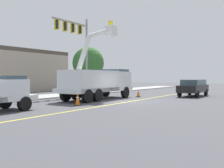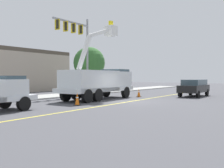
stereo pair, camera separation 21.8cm
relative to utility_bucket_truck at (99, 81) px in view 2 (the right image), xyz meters
name	(u,v)px [view 2 (the right image)]	position (x,y,z in m)	size (l,w,h in m)	color
ground	(130,102)	(-0.10, -3.33, -1.61)	(120.00, 120.00, 0.00)	#47474C
sidewalk_far_side	(52,96)	(-0.57, 5.64, -1.55)	(60.00, 3.60, 0.12)	#9E9E99
lane_centre_stripe	(130,102)	(-0.10, -3.33, -1.61)	(50.00, 0.16, 0.01)	yellow
utility_bucket_truck	(99,81)	(0.00, 0.00, 0.00)	(8.32, 2.94, 7.03)	silver
passing_minivan	(194,87)	(8.41, -5.49, -0.64)	(4.89, 2.16, 1.69)	black
traffic_cone_mid_front	(77,99)	(-4.56, -1.85, -1.18)	(0.40, 0.40, 0.89)	black
traffic_cone_mid_rear	(139,93)	(4.36, -1.45, -1.21)	(0.40, 0.40, 0.81)	black
traffic_signal_mast	(77,39)	(2.16, 4.76, 4.33)	(5.19, 0.74, 8.30)	gray
street_tree_right	(89,63)	(6.65, 7.15, 2.09)	(3.92, 3.92, 5.68)	brown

